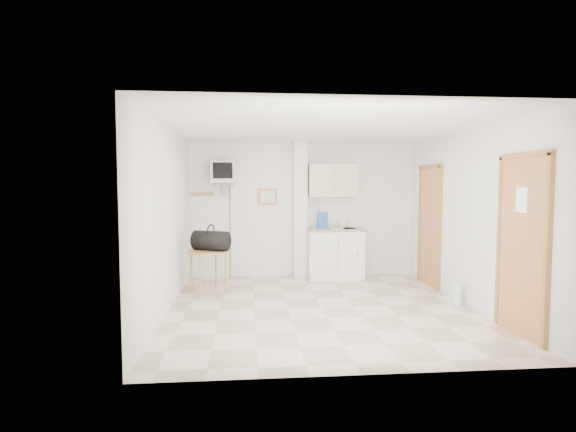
{
  "coord_description": "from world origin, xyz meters",
  "views": [
    {
      "loc": [
        -1.01,
        -6.13,
        1.72
      ],
      "look_at": [
        -0.41,
        0.6,
        1.25
      ],
      "focal_mm": 28.0,
      "sensor_mm": 36.0,
      "label": 1
    }
  ],
  "objects": [
    {
      "name": "ground",
      "position": [
        0.0,
        0.0,
        0.0
      ],
      "size": [
        4.5,
        4.5,
        0.0
      ],
      "primitive_type": "plane",
      "color": "beige",
      "rests_on": "ground"
    },
    {
      "name": "crt_television",
      "position": [
        -1.45,
        2.02,
        1.94
      ],
      "size": [
        0.44,
        0.45,
        2.15
      ],
      "color": "slate",
      "rests_on": "ground"
    },
    {
      "name": "room_envelope",
      "position": [
        0.24,
        0.09,
        1.54
      ],
      "size": [
        4.24,
        4.54,
        2.55
      ],
      "color": "white",
      "rests_on": "ground"
    },
    {
      "name": "duffel_bag",
      "position": [
        -1.61,
        1.05,
        0.84
      ],
      "size": [
        0.65,
        0.52,
        0.42
      ],
      "rotation": [
        0.0,
        0.0,
        -0.42
      ],
      "color": "black",
      "rests_on": "round_table"
    },
    {
      "name": "kitchenette",
      "position": [
        0.57,
        2.0,
        0.8
      ],
      "size": [
        1.03,
        0.58,
        2.1
      ],
      "color": "white",
      "rests_on": "ground"
    },
    {
      "name": "water_bottle",
      "position": [
        1.98,
        -0.03,
        0.16
      ],
      "size": [
        0.12,
        0.12,
        0.36
      ],
      "color": "#B8DFF6",
      "rests_on": "ground"
    },
    {
      "name": "round_table",
      "position": [
        -1.65,
        1.03,
        0.59
      ],
      "size": [
        0.68,
        0.68,
        0.68
      ],
      "rotation": [
        0.0,
        0.0,
        -0.34
      ],
      "color": "#A98647",
      "rests_on": "ground"
    }
  ]
}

